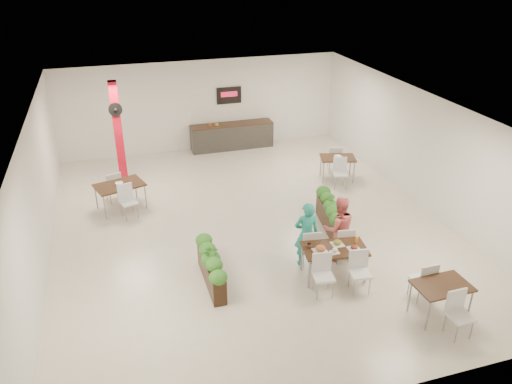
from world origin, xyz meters
TOP-DOWN VIEW (x-y plane):
  - ground at (0.00, 0.00)m, footprint 12.00×12.00m
  - room_shell at (0.00, 0.00)m, footprint 10.10×12.10m
  - red_column at (-3.00, 3.79)m, footprint 0.40×0.41m
  - service_counter at (1.00, 5.65)m, footprint 3.00×0.64m
  - main_table at (1.14, -2.76)m, footprint 1.50×1.78m
  - diner_man at (0.75, -2.10)m, footprint 0.63×0.46m
  - diner_woman at (1.55, -2.10)m, footprint 0.86×0.71m
  - planter_left at (-1.50, -2.20)m, footprint 0.40×1.81m
  - planter_right at (1.99, -0.74)m, footprint 0.62×1.84m
  - side_table_a at (-3.17, 1.97)m, footprint 1.49×1.67m
  - side_table_b at (3.49, 2.02)m, footprint 1.23×1.67m
  - side_table_c at (2.60, -4.58)m, footprint 1.10×1.63m

SIDE VIEW (x-z plane):
  - ground at x=0.00m, z-range 0.00..0.00m
  - planter_right at x=1.99m, z-range 0.01..0.97m
  - service_counter at x=1.00m, z-range -0.61..1.59m
  - planter_left at x=-1.50m, z-range 0.03..0.97m
  - side_table_c at x=2.60m, z-range 0.15..1.08m
  - side_table_b at x=3.49m, z-range 0.16..1.08m
  - main_table at x=1.14m, z-range 0.17..1.10m
  - side_table_a at x=-3.17m, z-range 0.17..1.10m
  - diner_man at x=0.75m, z-range 0.00..1.59m
  - diner_woman at x=1.55m, z-range 0.00..1.60m
  - red_column at x=-3.00m, z-range 0.04..3.24m
  - room_shell at x=0.00m, z-range 0.40..3.62m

